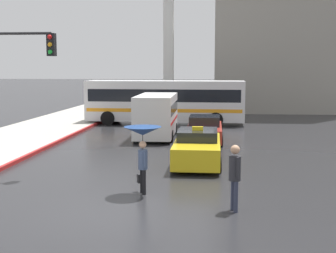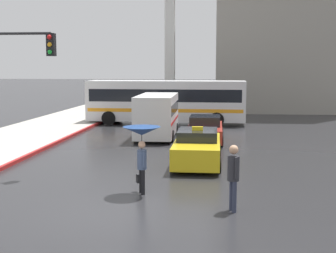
{
  "view_description": "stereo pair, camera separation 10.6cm",
  "coord_description": "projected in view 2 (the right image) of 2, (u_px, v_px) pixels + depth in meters",
  "views": [
    {
      "loc": [
        2.53,
        -12.0,
        3.89
      ],
      "look_at": [
        0.56,
        7.72,
        1.4
      ],
      "focal_mm": 50.0,
      "sensor_mm": 36.0,
      "label": 1
    },
    {
      "loc": [
        2.64,
        -11.99,
        3.89
      ],
      "look_at": [
        0.56,
        7.72,
        1.4
      ],
      "focal_mm": 50.0,
      "sensor_mm": 36.0,
      "label": 2
    }
  ],
  "objects": [
    {
      "name": "sedan_red",
      "position": [
        205.0,
        130.0,
        24.77
      ],
      "size": [
        1.91,
        4.61,
        1.35
      ],
      "rotation": [
        0.0,
        0.0,
        3.14
      ],
      "color": "#A52D23",
      "rests_on": "ground_plane"
    },
    {
      "name": "monument_cross",
      "position": [
        170.0,
        11.0,
        43.32
      ],
      "size": [
        7.07,
        0.9,
        16.08
      ],
      "color": "white",
      "rests_on": "ground_plane"
    },
    {
      "name": "city_bus",
      "position": [
        166.0,
        100.0,
        32.46
      ],
      "size": [
        10.92,
        2.84,
        3.01
      ],
      "rotation": [
        0.0,
        0.0,
        1.55
      ],
      "color": "silver",
      "rests_on": "ground_plane"
    },
    {
      "name": "pedestrian_with_umbrella",
      "position": [
        142.0,
        138.0,
        14.34
      ],
      "size": [
        1.16,
        1.16,
        2.1
      ],
      "rotation": [
        0.0,
        0.0,
        2.02
      ],
      "color": "black",
      "rests_on": "ground_plane"
    },
    {
      "name": "traffic_light",
      "position": [
        8.0,
        72.0,
        16.84
      ],
      "size": [
        3.05,
        0.38,
        5.4
      ],
      "color": "black",
      "rests_on": "ground_plane"
    },
    {
      "name": "ground_plane",
      "position": [
        117.0,
        213.0,
        12.59
      ],
      "size": [
        300.0,
        300.0,
        0.0
      ],
      "primitive_type": "plane",
      "color": "#262628"
    },
    {
      "name": "taxi",
      "position": [
        197.0,
        148.0,
        18.97
      ],
      "size": [
        1.91,
        4.65,
        1.54
      ],
      "rotation": [
        0.0,
        0.0,
        3.14
      ],
      "color": "gold",
      "rests_on": "ground_plane"
    },
    {
      "name": "ambulance_van",
      "position": [
        157.0,
        114.0,
        26.21
      ],
      "size": [
        2.16,
        5.36,
        2.39
      ],
      "rotation": [
        0.0,
        0.0,
        3.16
      ],
      "color": "silver",
      "rests_on": "ground_plane"
    },
    {
      "name": "pedestrian_man",
      "position": [
        233.0,
        172.0,
        12.62
      ],
      "size": [
        0.41,
        0.47,
        1.83
      ],
      "rotation": [
        0.0,
        0.0,
        -1.24
      ],
      "color": "#2D3347",
      "rests_on": "ground_plane"
    }
  ]
}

